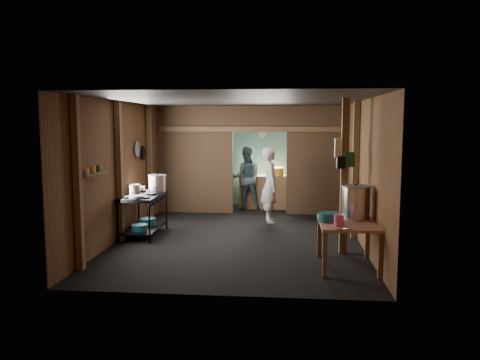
# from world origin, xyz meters

# --- Properties ---
(floor) EXTENTS (4.50, 7.00, 0.00)m
(floor) POSITION_xyz_m (0.00, 0.00, 0.00)
(floor) COLOR black
(floor) RESTS_ON ground
(ceiling) EXTENTS (4.50, 7.00, 0.00)m
(ceiling) POSITION_xyz_m (0.00, 0.00, 2.60)
(ceiling) COLOR #3E3C39
(ceiling) RESTS_ON ground
(wall_back) EXTENTS (4.50, 0.00, 2.60)m
(wall_back) POSITION_xyz_m (0.00, 3.50, 1.30)
(wall_back) COLOR brown
(wall_back) RESTS_ON ground
(wall_front) EXTENTS (4.50, 0.00, 2.60)m
(wall_front) POSITION_xyz_m (0.00, -3.50, 1.30)
(wall_front) COLOR brown
(wall_front) RESTS_ON ground
(wall_left) EXTENTS (0.00, 7.00, 2.60)m
(wall_left) POSITION_xyz_m (-2.25, 0.00, 1.30)
(wall_left) COLOR brown
(wall_left) RESTS_ON ground
(wall_right) EXTENTS (0.00, 7.00, 2.60)m
(wall_right) POSITION_xyz_m (2.25, 0.00, 1.30)
(wall_right) COLOR brown
(wall_right) RESTS_ON ground
(partition_left) EXTENTS (1.85, 0.10, 2.60)m
(partition_left) POSITION_xyz_m (-1.32, 2.20, 1.30)
(partition_left) COLOR brown
(partition_left) RESTS_ON floor
(partition_right) EXTENTS (1.35, 0.10, 2.60)m
(partition_right) POSITION_xyz_m (1.57, 2.20, 1.30)
(partition_right) COLOR brown
(partition_right) RESTS_ON floor
(partition_header) EXTENTS (1.30, 0.10, 0.60)m
(partition_header) POSITION_xyz_m (0.25, 2.20, 2.30)
(partition_header) COLOR brown
(partition_header) RESTS_ON wall_back
(turquoise_panel) EXTENTS (4.40, 0.06, 2.50)m
(turquoise_panel) POSITION_xyz_m (0.00, 3.44, 1.25)
(turquoise_panel) COLOR #5FAEAD
(turquoise_panel) RESTS_ON wall_back
(back_counter) EXTENTS (1.20, 0.50, 0.85)m
(back_counter) POSITION_xyz_m (0.30, 2.95, 0.42)
(back_counter) COLOR brown
(back_counter) RESTS_ON floor
(wall_clock) EXTENTS (0.20, 0.03, 0.20)m
(wall_clock) POSITION_xyz_m (0.25, 3.40, 1.90)
(wall_clock) COLOR silver
(wall_clock) RESTS_ON wall_back
(post_left_a) EXTENTS (0.10, 0.12, 2.60)m
(post_left_a) POSITION_xyz_m (-2.18, -2.60, 1.30)
(post_left_a) COLOR brown
(post_left_a) RESTS_ON floor
(post_left_b) EXTENTS (0.10, 0.12, 2.60)m
(post_left_b) POSITION_xyz_m (-2.18, -0.80, 1.30)
(post_left_b) COLOR brown
(post_left_b) RESTS_ON floor
(post_left_c) EXTENTS (0.10, 0.12, 2.60)m
(post_left_c) POSITION_xyz_m (-2.18, 1.20, 1.30)
(post_left_c) COLOR brown
(post_left_c) RESTS_ON floor
(post_right) EXTENTS (0.10, 0.12, 2.60)m
(post_right) POSITION_xyz_m (2.18, -0.20, 1.30)
(post_right) COLOR brown
(post_right) RESTS_ON floor
(post_free) EXTENTS (0.12, 0.12, 2.60)m
(post_free) POSITION_xyz_m (1.85, -1.30, 1.30)
(post_free) COLOR brown
(post_free) RESTS_ON floor
(cross_beam) EXTENTS (4.40, 0.12, 0.12)m
(cross_beam) POSITION_xyz_m (0.00, 2.15, 2.05)
(cross_beam) COLOR brown
(cross_beam) RESTS_ON wall_left
(pan_lid_big) EXTENTS (0.03, 0.34, 0.34)m
(pan_lid_big) POSITION_xyz_m (-2.21, 0.40, 1.65)
(pan_lid_big) COLOR gray
(pan_lid_big) RESTS_ON wall_left
(pan_lid_small) EXTENTS (0.03, 0.30, 0.30)m
(pan_lid_small) POSITION_xyz_m (-2.21, 0.80, 1.55)
(pan_lid_small) COLOR black
(pan_lid_small) RESTS_ON wall_left
(wall_shelf) EXTENTS (0.14, 0.80, 0.03)m
(wall_shelf) POSITION_xyz_m (-2.15, -2.10, 1.40)
(wall_shelf) COLOR brown
(wall_shelf) RESTS_ON wall_left
(jar_white) EXTENTS (0.07, 0.07, 0.10)m
(jar_white) POSITION_xyz_m (-2.15, -2.35, 1.47)
(jar_white) COLOR silver
(jar_white) RESTS_ON wall_shelf
(jar_yellow) EXTENTS (0.08, 0.08, 0.10)m
(jar_yellow) POSITION_xyz_m (-2.15, -2.10, 1.47)
(jar_yellow) COLOR yellow
(jar_yellow) RESTS_ON wall_shelf
(jar_green) EXTENTS (0.06, 0.06, 0.10)m
(jar_green) POSITION_xyz_m (-2.15, -1.88, 1.47)
(jar_green) COLOR #21592E
(jar_green) RESTS_ON wall_shelf
(bag_white) EXTENTS (0.22, 0.15, 0.32)m
(bag_white) POSITION_xyz_m (1.80, -1.22, 1.78)
(bag_white) COLOR silver
(bag_white) RESTS_ON post_free
(bag_green) EXTENTS (0.16, 0.12, 0.24)m
(bag_green) POSITION_xyz_m (1.92, -1.36, 1.60)
(bag_green) COLOR #21592E
(bag_green) RESTS_ON post_free
(bag_black) EXTENTS (0.14, 0.10, 0.20)m
(bag_black) POSITION_xyz_m (1.78, -1.38, 1.55)
(bag_black) COLOR black
(bag_black) RESTS_ON post_free
(gas_range) EXTENTS (0.71, 1.37, 0.81)m
(gas_range) POSITION_xyz_m (-1.88, -0.35, 0.41)
(gas_range) COLOR black
(gas_range) RESTS_ON floor
(prep_table) EXTENTS (0.86, 1.19, 0.70)m
(prep_table) POSITION_xyz_m (1.83, -2.07, 0.35)
(prep_table) COLOR tan
(prep_table) RESTS_ON floor
(stove_pot_large) EXTENTS (0.45, 0.45, 0.36)m
(stove_pot_large) POSITION_xyz_m (-1.71, 0.08, 0.97)
(stove_pot_large) COLOR silver
(stove_pot_large) RESTS_ON gas_range
(stove_pot_med) EXTENTS (0.29, 0.29, 0.22)m
(stove_pot_med) POSITION_xyz_m (-2.05, -0.40, 0.90)
(stove_pot_med) COLOR silver
(stove_pot_med) RESTS_ON gas_range
(stove_saucepan) EXTENTS (0.19, 0.19, 0.10)m
(stove_saucepan) POSITION_xyz_m (-2.05, 0.08, 0.86)
(stove_saucepan) COLOR silver
(stove_saucepan) RESTS_ON gas_range
(frying_pan) EXTENTS (0.40, 0.57, 0.07)m
(frying_pan) POSITION_xyz_m (-1.88, -0.79, 0.84)
(frying_pan) COLOR gray
(frying_pan) RESTS_ON gas_range
(blue_tub_front) EXTENTS (0.30, 0.30, 0.12)m
(blue_tub_front) POSITION_xyz_m (-1.88, -0.65, 0.22)
(blue_tub_front) COLOR #165463
(blue_tub_front) RESTS_ON gas_range
(blue_tub_back) EXTENTS (0.34, 0.34, 0.13)m
(blue_tub_back) POSITION_xyz_m (-1.88, -0.10, 0.22)
(blue_tub_back) COLOR #165463
(blue_tub_back) RESTS_ON gas_range
(stock_pot) EXTENTS (0.48, 0.48, 0.54)m
(stock_pot) POSITION_xyz_m (1.98, -1.77, 0.95)
(stock_pot) COLOR silver
(stock_pot) RESTS_ON prep_table
(wash_basin) EXTENTS (0.41, 0.41, 0.13)m
(wash_basin) POSITION_xyz_m (1.55, -2.06, 0.77)
(wash_basin) COLOR #165463
(wash_basin) RESTS_ON prep_table
(pink_bucket) EXTENTS (0.18, 0.18, 0.17)m
(pink_bucket) POSITION_xyz_m (1.65, -2.39, 0.79)
(pink_bucket) COLOR #D85383
(pink_bucket) RESTS_ON prep_table
(knife) EXTENTS (0.29, 0.15, 0.01)m
(knife) POSITION_xyz_m (1.72, -2.61, 0.71)
(knife) COLOR silver
(knife) RESTS_ON prep_table
(yellow_tub) EXTENTS (0.38, 0.38, 0.21)m
(yellow_tub) POSITION_xyz_m (0.64, 2.95, 0.95)
(yellow_tub) COLOR yellow
(yellow_tub) RESTS_ON back_counter
(red_cup) EXTENTS (0.11, 0.11, 0.13)m
(red_cup) POSITION_xyz_m (-0.04, 2.95, 0.92)
(red_cup) COLOR #A8362D
(red_cup) RESTS_ON back_counter
(cook) EXTENTS (0.51, 0.68, 1.67)m
(cook) POSITION_xyz_m (0.54, 1.17, 0.83)
(cook) COLOR silver
(cook) RESTS_ON floor
(worker_back) EXTENTS (0.84, 0.68, 1.61)m
(worker_back) POSITION_xyz_m (-0.12, 2.81, 0.80)
(worker_back) COLOR slate
(worker_back) RESTS_ON floor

